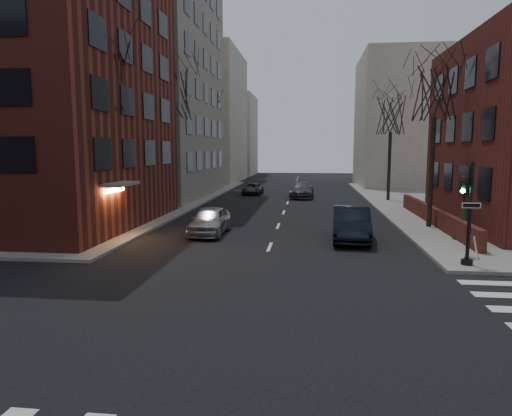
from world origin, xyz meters
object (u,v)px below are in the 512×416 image
at_px(tree_right_b, 391,115).
at_px(streetlamp_near, 166,155).
at_px(parked_sedan, 351,224).
at_px(traffic_signal, 468,220).
at_px(tree_left_a, 105,74).
at_px(car_lane_silver, 210,221).
at_px(tree_right_a, 435,88).
at_px(car_lane_far, 253,189).
at_px(evergreen_shrub, 465,221).
at_px(car_lane_gray, 302,190).
at_px(streetlamp_far, 221,152).
at_px(tree_left_b, 173,93).
at_px(tree_left_c, 211,117).
at_px(sandwich_board, 471,247).

relative_size(tree_right_b, streetlamp_near, 1.46).
bearing_deg(streetlamp_near, tree_right_b, 30.47).
bearing_deg(parked_sedan, traffic_signal, -48.89).
height_order(tree_left_a, car_lane_silver, tree_left_a).
height_order(traffic_signal, tree_right_a, tree_right_a).
height_order(car_lane_far, evergreen_shrub, evergreen_shrub).
bearing_deg(traffic_signal, tree_right_a, 84.53).
relative_size(traffic_signal, car_lane_gray, 0.77).
relative_size(tree_right_a, car_lane_gray, 1.86).
xyz_separation_m(parked_sedan, evergreen_shrub, (5.57, 0.14, 0.20)).
height_order(tree_right_b, streetlamp_near, tree_right_b).
relative_size(tree_left_a, streetlamp_far, 1.63).
distance_m(traffic_signal, tree_right_a, 10.92).
distance_m(tree_right_b, car_lane_silver, 22.18).
distance_m(streetlamp_far, parked_sedan, 30.64).
xyz_separation_m(tree_left_a, car_lane_silver, (5.26, 0.88, -7.72)).
bearing_deg(car_lane_silver, tree_left_a, -169.98).
distance_m(traffic_signal, car_lane_gray, 26.26).
xyz_separation_m(tree_right_a, evergreen_shrub, (0.77, -3.76, -6.97)).
height_order(tree_left_a, tree_right_b, tree_left_a).
height_order(traffic_signal, car_lane_gray, traffic_signal).
bearing_deg(streetlamp_near, parked_sedan, -32.94).
bearing_deg(car_lane_gray, car_lane_silver, -100.90).
bearing_deg(car_lane_far, tree_left_b, -111.62).
bearing_deg(streetlamp_far, streetlamp_near, -90.00).
height_order(parked_sedan, car_lane_far, parked_sedan).
distance_m(tree_left_c, sandwich_board, 35.29).
height_order(parked_sedan, car_lane_silver, parked_sedan).
bearing_deg(tree_left_b, tree_left_c, 90.00).
distance_m(tree_left_b, sandwich_board, 24.91).
relative_size(tree_right_a, evergreen_shrub, 5.36).
distance_m(streetlamp_near, evergreen_shrub, 19.65).
distance_m(tree_left_b, tree_left_c, 14.03).
xyz_separation_m(car_lane_silver, car_lane_far, (-0.40, 22.30, -0.20)).
height_order(sandwich_board, evergreen_shrub, evergreen_shrub).
relative_size(tree_right_b, car_lane_far, 2.28).
bearing_deg(streetlamp_far, tree_left_a, -91.23).
bearing_deg(car_lane_gray, parked_sedan, -79.35).
xyz_separation_m(traffic_signal, evergreen_shrub, (1.63, 5.24, -0.85)).
distance_m(tree_left_b, streetlamp_near, 6.18).
bearing_deg(evergreen_shrub, car_lane_far, 120.48).
height_order(traffic_signal, streetlamp_near, streetlamp_near).
distance_m(tree_left_a, evergreen_shrub, 19.81).
xyz_separation_m(tree_left_c, sandwich_board, (17.35, -29.81, -7.44)).
bearing_deg(tree_left_b, sandwich_board, -42.35).
relative_size(streetlamp_far, sandwich_board, 7.16).
distance_m(traffic_signal, car_lane_far, 30.61).
xyz_separation_m(streetlamp_far, sandwich_board, (16.75, -31.81, -3.65)).
relative_size(streetlamp_near, car_lane_gray, 1.20).
bearing_deg(tree_left_c, car_lane_gray, -29.59).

